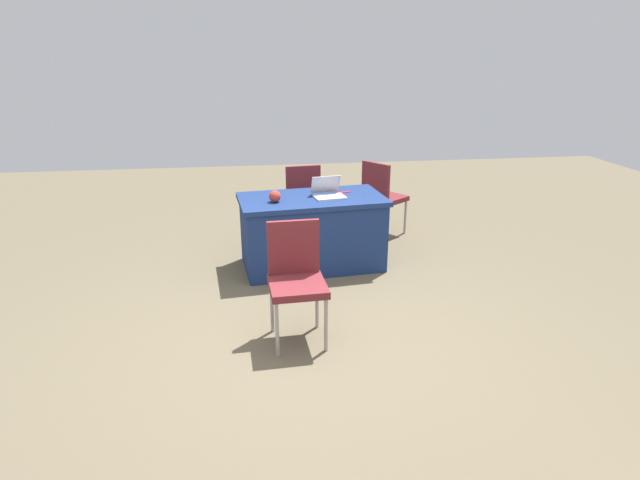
{
  "coord_description": "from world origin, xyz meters",
  "views": [
    {
      "loc": [
        0.41,
        3.51,
        2.23
      ],
      "look_at": [
        -0.1,
        -0.11,
        0.9
      ],
      "focal_mm": 29.33,
      "sensor_mm": 36.0,
      "label": 1
    }
  ],
  "objects_px": {
    "chair_near_front": "(382,194)",
    "scissors_red": "(343,192)",
    "yarn_ball": "(275,196)",
    "table_foreground": "(312,232)",
    "laptop_silver": "(328,193)",
    "chair_tucked_left": "(301,196)",
    "chair_aisle": "(296,274)"
  },
  "relations": [
    {
      "from": "chair_near_front",
      "to": "yarn_ball",
      "type": "height_order",
      "value": "chair_near_front"
    },
    {
      "from": "table_foreground",
      "to": "chair_aisle",
      "type": "xyz_separation_m",
      "value": [
        0.32,
        1.49,
        0.17
      ]
    },
    {
      "from": "table_foreground",
      "to": "scissors_red",
      "type": "height_order",
      "value": "scissors_red"
    },
    {
      "from": "scissors_red",
      "to": "table_foreground",
      "type": "bearing_deg",
      "value": 3.44
    },
    {
      "from": "table_foreground",
      "to": "chair_near_front",
      "type": "relative_size",
      "value": 1.68
    },
    {
      "from": "yarn_ball",
      "to": "table_foreground",
      "type": "bearing_deg",
      "value": -161.02
    },
    {
      "from": "scissors_red",
      "to": "chair_aisle",
      "type": "bearing_deg",
      "value": 51.16
    },
    {
      "from": "chair_aisle",
      "to": "yarn_ball",
      "type": "distance_m",
      "value": 1.39
    },
    {
      "from": "chair_aisle",
      "to": "table_foreground",
      "type": "bearing_deg",
      "value": -104.75
    },
    {
      "from": "chair_near_front",
      "to": "chair_aisle",
      "type": "relative_size",
      "value": 0.98
    },
    {
      "from": "chair_aisle",
      "to": "yarn_ball",
      "type": "relative_size",
      "value": 8.06
    },
    {
      "from": "table_foreground",
      "to": "laptop_silver",
      "type": "height_order",
      "value": "laptop_silver"
    },
    {
      "from": "laptop_silver",
      "to": "yarn_ball",
      "type": "bearing_deg",
      "value": 4.06
    },
    {
      "from": "table_foreground",
      "to": "chair_aisle",
      "type": "height_order",
      "value": "chair_aisle"
    },
    {
      "from": "chair_tucked_left",
      "to": "chair_aisle",
      "type": "distance_m",
      "value": 2.41
    },
    {
      "from": "table_foreground",
      "to": "yarn_ball",
      "type": "relative_size",
      "value": 13.29
    },
    {
      "from": "chair_tucked_left",
      "to": "chair_aisle",
      "type": "bearing_deg",
      "value": -103.6
    },
    {
      "from": "chair_near_front",
      "to": "laptop_silver",
      "type": "xyz_separation_m",
      "value": [
        0.82,
        0.9,
        0.27
      ]
    },
    {
      "from": "chair_tucked_left",
      "to": "laptop_silver",
      "type": "bearing_deg",
      "value": -84.43
    },
    {
      "from": "chair_near_front",
      "to": "chair_tucked_left",
      "type": "bearing_deg",
      "value": -126.46
    },
    {
      "from": "chair_aisle",
      "to": "laptop_silver",
      "type": "bearing_deg",
      "value": -111.1
    },
    {
      "from": "chair_near_front",
      "to": "chair_aisle",
      "type": "distance_m",
      "value": 2.72
    },
    {
      "from": "table_foreground",
      "to": "laptop_silver",
      "type": "bearing_deg",
      "value": 178.72
    },
    {
      "from": "chair_near_front",
      "to": "scissors_red",
      "type": "bearing_deg",
      "value": -75.75
    },
    {
      "from": "table_foreground",
      "to": "laptop_silver",
      "type": "xyz_separation_m",
      "value": [
        -0.18,
        0.0,
        0.43
      ]
    },
    {
      "from": "laptop_silver",
      "to": "chair_tucked_left",
      "type": "bearing_deg",
      "value": -86.83
    },
    {
      "from": "chair_tucked_left",
      "to": "yarn_ball",
      "type": "height_order",
      "value": "chair_tucked_left"
    },
    {
      "from": "chair_aisle",
      "to": "scissors_red",
      "type": "xyz_separation_m",
      "value": [
        -0.67,
        -1.62,
        0.22
      ]
    },
    {
      "from": "scissors_red",
      "to": "yarn_ball",
      "type": "bearing_deg",
      "value": 3.0
    },
    {
      "from": "chair_aisle",
      "to": "yarn_ball",
      "type": "xyz_separation_m",
      "value": [
        0.08,
        -1.35,
        0.28
      ]
    },
    {
      "from": "table_foreground",
      "to": "scissors_red",
      "type": "relative_size",
      "value": 8.85
    },
    {
      "from": "table_foreground",
      "to": "chair_aisle",
      "type": "relative_size",
      "value": 1.65
    }
  ]
}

